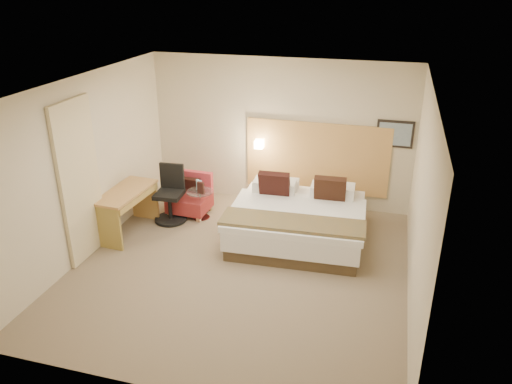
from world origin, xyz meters
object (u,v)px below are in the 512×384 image
(side_table, at_px, (200,203))
(desk_chair, at_px, (170,198))
(bed, at_px, (298,219))
(desk, at_px, (127,200))
(lounge_chair, at_px, (191,198))

(side_table, bearing_deg, desk_chair, -158.67)
(bed, distance_m, desk, 2.84)
(bed, relative_size, desk, 1.75)
(side_table, bearing_deg, bed, -7.26)
(lounge_chair, bearing_deg, desk_chair, -121.43)
(bed, relative_size, desk_chair, 2.21)
(desk, relative_size, desk_chair, 1.26)
(bed, bearing_deg, lounge_chair, 168.81)
(side_table, distance_m, desk_chair, 0.53)
(bed, xyz_separation_m, side_table, (-1.81, 0.23, -0.04))
(bed, height_order, lounge_chair, bed)
(side_table, relative_size, desk, 0.45)
(bed, height_order, desk, bed)
(lounge_chair, height_order, desk_chair, desk_chair)
(lounge_chair, bearing_deg, bed, -11.19)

